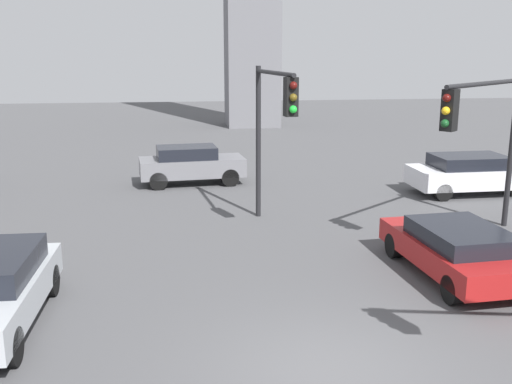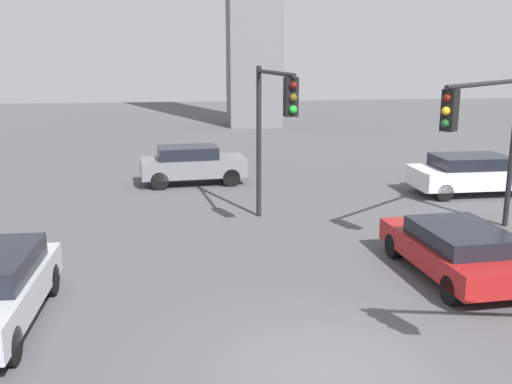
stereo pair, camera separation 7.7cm
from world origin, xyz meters
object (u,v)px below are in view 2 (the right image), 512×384
object	(u,v)px
car_1	(474,173)
car_5	(457,249)
traffic_light_1	(484,122)
car_6	(192,164)
traffic_light_3	(274,114)

from	to	relation	value
car_1	car_5	bearing A→B (deg)	-120.08
car_1	car_5	xyz separation A→B (m)	(-4.37, -7.71, -0.08)
car_5	car_1	bearing A→B (deg)	-33.16
traffic_light_1	car_1	xyz separation A→B (m)	(2.71, 5.37, -2.57)
car_5	car_6	world-z (taller)	car_6
traffic_light_3	car_1	world-z (taller)	traffic_light_3
car_1	car_5	distance (m)	8.86
traffic_light_3	car_6	distance (m)	7.41
traffic_light_1	car_5	distance (m)	3.91
car_5	car_6	distance (m)	12.24
traffic_light_3	car_6	bearing A→B (deg)	-168.91
traffic_light_3	car_6	world-z (taller)	traffic_light_3
traffic_light_1	car_1	size ratio (longest dim) A/B	0.99
traffic_light_1	car_5	xyz separation A→B (m)	(-1.66, -2.34, -2.66)
traffic_light_1	traffic_light_3	size ratio (longest dim) A/B	0.97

